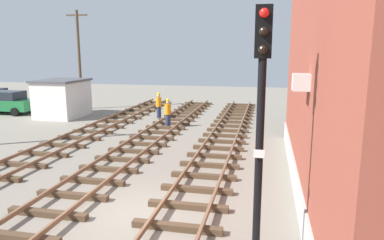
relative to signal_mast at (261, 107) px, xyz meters
The scene contains 9 objects.
ground_plane 5.21m from the signal_mast, 157.56° to the left, with size 80.00×80.00×0.00m, color gray.
track_near_building 4.29m from the signal_mast, 145.71° to the left, with size 2.50×46.23×0.32m.
track_centre 7.09m from the signal_mast, 166.48° to the left, with size 2.50×46.23×0.32m.
signal_mast is the anchor object (origin of this frame).
control_hut 21.52m from the signal_mast, 133.25° to the left, with size 3.00×3.80×2.76m.
parked_car_green 25.38m from the signal_mast, 141.00° to the left, with size 4.20×2.04×1.76m.
utility_pole_far 24.49m from the signal_mast, 128.29° to the left, with size 1.80×0.24×8.06m.
track_worker_foreground 18.33m from the signal_mast, 114.54° to the left, with size 0.40×0.40×1.87m.
track_worker_distant 15.01m from the signal_mast, 113.92° to the left, with size 0.40×0.40×1.87m.
Camera 1 is at (3.63, -9.23, 4.74)m, focal length 33.14 mm.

